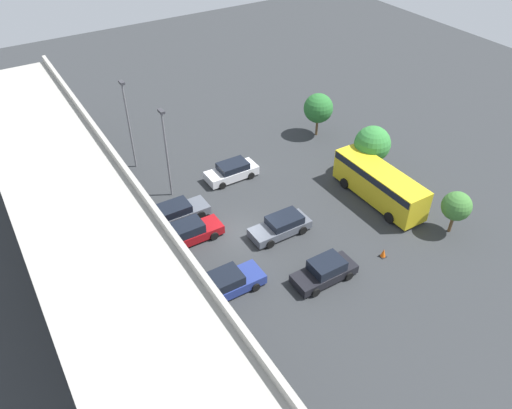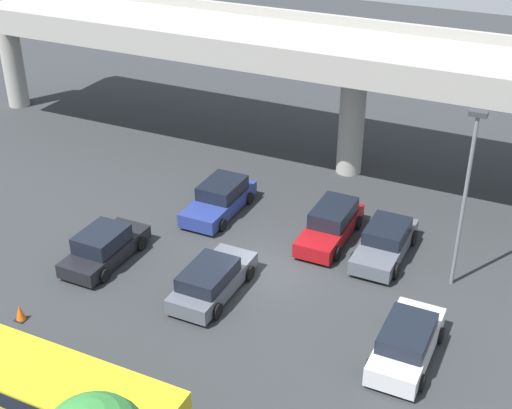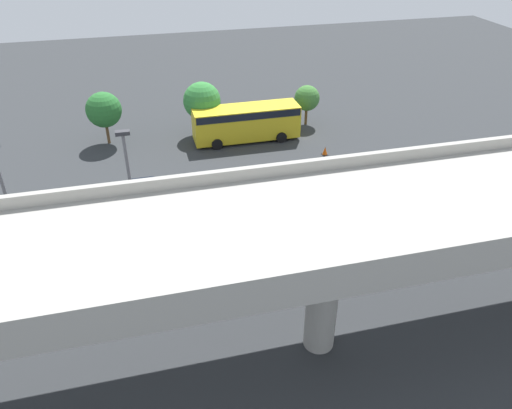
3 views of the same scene
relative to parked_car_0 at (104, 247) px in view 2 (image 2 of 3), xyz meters
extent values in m
plane|color=#2D3033|center=(6.80, 2.22, -0.72)|extent=(101.40, 101.40, 0.00)
cube|color=#9E9B93|center=(6.80, 13.28, 5.91)|extent=(47.32, 7.29, 0.90)
cube|color=#9E9B93|center=(6.80, 9.78, 6.63)|extent=(47.32, 0.30, 0.55)
cube|color=#9E9B93|center=(6.80, 16.77, 6.63)|extent=(47.32, 0.30, 0.55)
cylinder|color=#9E9B93|center=(-16.86, 13.28, 2.37)|extent=(1.39, 1.39, 6.18)
cylinder|color=#9E9B93|center=(6.80, 13.28, 2.37)|extent=(1.39, 1.39, 6.18)
cube|color=black|center=(0.00, 0.06, -0.23)|extent=(1.83, 4.55, 0.64)
cube|color=black|center=(0.00, -0.11, 0.47)|extent=(1.69, 2.26, 0.75)
cylinder|color=black|center=(-0.94, 1.47, -0.41)|extent=(0.22, 0.63, 0.63)
cylinder|color=black|center=(0.94, 1.47, -0.41)|extent=(0.22, 0.63, 0.63)
cylinder|color=black|center=(-0.94, -1.35, -0.41)|extent=(0.22, 0.63, 0.63)
cylinder|color=black|center=(0.94, -1.35, -0.41)|extent=(0.22, 0.63, 0.63)
cube|color=navy|center=(2.50, 6.04, -0.21)|extent=(1.90, 4.79, 0.69)
cube|color=black|center=(2.50, 6.45, 0.48)|extent=(1.75, 2.45, 0.68)
cylinder|color=black|center=(3.47, 4.56, -0.42)|extent=(0.22, 0.60, 0.60)
cylinder|color=black|center=(1.52, 4.56, -0.42)|extent=(0.22, 0.60, 0.60)
cylinder|color=black|center=(3.47, 7.53, -0.42)|extent=(0.22, 0.60, 0.60)
cylinder|color=black|center=(1.52, 7.53, -0.42)|extent=(0.22, 0.60, 0.60)
cube|color=#515660|center=(5.50, 0.00, -0.21)|extent=(1.85, 4.71, 0.66)
cube|color=black|center=(5.50, -0.41, 0.43)|extent=(1.70, 2.58, 0.61)
cylinder|color=black|center=(4.55, 1.46, -0.39)|extent=(0.22, 0.67, 0.67)
cylinder|color=black|center=(6.44, 1.46, -0.39)|extent=(0.22, 0.67, 0.67)
cylinder|color=black|center=(4.55, -1.47, -0.39)|extent=(0.22, 0.67, 0.67)
cylinder|color=black|center=(6.44, -1.47, -0.39)|extent=(0.22, 0.67, 0.67)
cube|color=maroon|center=(8.38, 6.04, -0.19)|extent=(1.75, 4.86, 0.69)
cube|color=black|center=(8.38, 6.41, 0.52)|extent=(1.61, 2.64, 0.72)
cylinder|color=black|center=(9.28, 4.53, -0.39)|extent=(0.22, 0.65, 0.65)
cylinder|color=black|center=(7.49, 4.53, -0.39)|extent=(0.22, 0.65, 0.65)
cylinder|color=black|center=(9.28, 7.54, -0.39)|extent=(0.22, 0.65, 0.65)
cylinder|color=black|center=(7.49, 7.54, -0.39)|extent=(0.22, 0.65, 0.65)
cube|color=#515660|center=(11.09, 5.77, -0.20)|extent=(1.84, 4.80, 0.65)
cube|color=black|center=(11.09, 6.04, 0.44)|extent=(1.70, 2.32, 0.62)
cylinder|color=black|center=(12.03, 4.29, -0.36)|extent=(0.22, 0.72, 0.72)
cylinder|color=black|center=(10.14, 4.29, -0.36)|extent=(0.22, 0.72, 0.72)
cylinder|color=black|center=(12.03, 7.26, -0.36)|extent=(0.22, 0.72, 0.72)
cylinder|color=black|center=(10.14, 7.26, -0.36)|extent=(0.22, 0.72, 0.72)
cube|color=silver|center=(13.79, -0.51, -0.17)|extent=(1.82, 4.57, 0.77)
cube|color=black|center=(13.79, -0.65, 0.50)|extent=(1.68, 2.53, 0.57)
cylinder|color=black|center=(12.86, 0.91, -0.41)|extent=(0.22, 0.61, 0.61)
cylinder|color=black|center=(14.72, 0.91, -0.41)|extent=(0.22, 0.61, 0.61)
cylinder|color=black|center=(12.86, -1.92, -0.41)|extent=(0.22, 0.61, 0.61)
cylinder|color=black|center=(14.72, -1.92, -0.41)|extent=(0.22, 0.61, 0.61)
cube|color=gold|center=(4.87, -9.21, 0.83)|extent=(8.70, 2.37, 2.62)
cube|color=black|center=(4.87, -9.21, 1.78)|extent=(8.52, 2.41, 0.58)
cylinder|color=black|center=(2.17, -8.01, -0.28)|extent=(0.88, 0.29, 0.88)
cylinder|color=slate|center=(14.31, 4.94, 3.09)|extent=(0.16, 0.16, 7.61)
cube|color=#333338|center=(14.31, 4.94, 7.00)|extent=(0.70, 0.35, 0.20)
cube|color=black|center=(-0.49, -4.92, -0.70)|extent=(0.44, 0.44, 0.04)
cone|color=#EA590F|center=(-0.49, -4.92, -0.37)|extent=(0.40, 0.40, 0.70)
camera|label=1|loc=(-17.86, 16.45, 24.22)|focal=35.00mm
camera|label=2|loc=(17.59, -21.13, 16.91)|focal=50.00mm
camera|label=3|loc=(13.54, 28.14, 16.85)|focal=35.00mm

